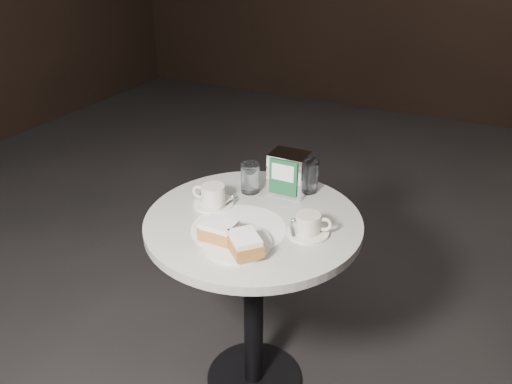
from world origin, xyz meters
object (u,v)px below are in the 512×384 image
object	(u,v)px
beignet_plate	(234,240)
coffee_cup_right	(309,226)
napkin_dispenser	(289,173)
water_glass_right	(308,176)
coffee_cup_left	(213,197)
cafe_table	(253,268)
water_glass_left	(250,178)

from	to	relation	value
beignet_plate	coffee_cup_right	distance (m)	0.23
coffee_cup_right	napkin_dispenser	xyz separation A→B (m)	(-0.16, 0.22, 0.05)
water_glass_right	coffee_cup_left	bearing A→B (deg)	-136.38
coffee_cup_left	napkin_dispenser	bearing A→B (deg)	36.61
cafe_table	napkin_dispenser	distance (m)	0.35
coffee_cup_right	water_glass_right	xyz separation A→B (m)	(-0.10, 0.26, 0.03)
cafe_table	water_glass_right	size ratio (longest dim) A/B	6.30
beignet_plate	water_glass_right	distance (m)	0.43
water_glass_right	napkin_dispenser	world-z (taller)	napkin_dispenser
coffee_cup_right	beignet_plate	bearing A→B (deg)	-151.98
beignet_plate	water_glass_left	size ratio (longest dim) A/B	2.44
cafe_table	coffee_cup_right	bearing A→B (deg)	-2.71
coffee_cup_right	water_glass_left	size ratio (longest dim) A/B	1.50
beignet_plate	water_glass_right	size ratio (longest dim) A/B	2.20
napkin_dispenser	water_glass_left	bearing A→B (deg)	-157.46
beignet_plate	napkin_dispenser	size ratio (longest dim) A/B	1.75
water_glass_left	water_glass_right	xyz separation A→B (m)	(0.18, 0.10, 0.01)
coffee_cup_left	water_glass_left	world-z (taller)	water_glass_left
cafe_table	coffee_cup_right	distance (m)	0.30
coffee_cup_right	water_glass_left	world-z (taller)	water_glass_left
cafe_table	water_glass_left	xyz separation A→B (m)	(-0.09, 0.16, 0.25)
coffee_cup_left	coffee_cup_right	bearing A→B (deg)	-12.89
napkin_dispenser	water_glass_right	bearing A→B (deg)	38.39
cafe_table	water_glass_right	xyz separation A→B (m)	(0.09, 0.26, 0.26)
coffee_cup_right	water_glass_left	bearing A→B (deg)	133.01
beignet_plate	coffee_cup_right	world-z (taller)	same
coffee_cup_left	coffee_cup_right	size ratio (longest dim) A/B	0.96
water_glass_left	napkin_dispenser	bearing A→B (deg)	22.67
coffee_cup_left	water_glass_left	distance (m)	0.16
water_glass_right	napkin_dispenser	xyz separation A→B (m)	(-0.05, -0.04, 0.02)
water_glass_right	napkin_dispenser	distance (m)	0.07
beignet_plate	coffee_cup_left	xyz separation A→B (m)	(-0.18, 0.19, 0.00)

